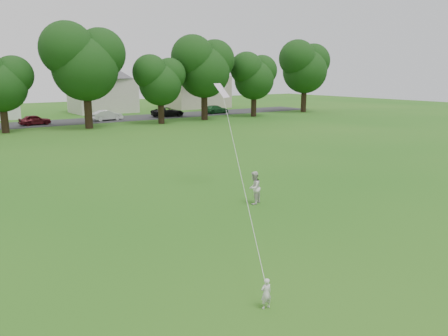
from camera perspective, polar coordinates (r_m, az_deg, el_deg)
ground at (r=13.87m, az=-2.50°, el=-11.90°), size 160.00×160.00×0.00m
toddler at (r=11.18m, az=5.51°, el=-16.00°), size 0.32×0.23×0.80m
older_boy at (r=19.29m, az=3.96°, el=-2.59°), size 0.88×0.81×1.46m
kite at (r=16.04m, az=1.65°, el=1.62°), size 3.51×5.64×12.73m
tree_row at (r=47.54m, az=-24.26°, el=12.30°), size 83.57×9.86×10.98m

